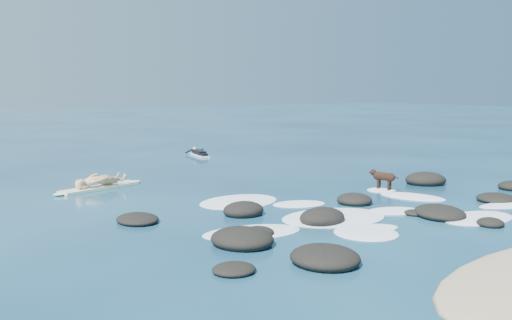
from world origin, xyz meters
TOP-DOWN VIEW (x-y plane):
  - ground at (0.00, 0.00)m, footprint 160.00×160.00m
  - reef_rocks at (-0.05, -1.94)m, footprint 14.12×7.07m
  - breaking_foam at (-0.63, -1.40)m, footprint 11.36×7.43m
  - standing_surfer_rig at (-5.57, 6.08)m, footprint 3.46×1.56m
  - paddling_surfer_rig at (1.59, 12.90)m, footprint 1.01×2.28m
  - dog at (2.56, 0.69)m, footprint 0.50×1.13m

SIDE VIEW (x-z plane):
  - ground at x=0.00m, z-range 0.00..0.00m
  - breaking_foam at x=-0.63m, z-range -0.05..0.07m
  - reef_rocks at x=-0.05m, z-range -0.18..0.40m
  - paddling_surfer_rig at x=1.59m, z-range -0.06..0.33m
  - dog at x=2.56m, z-range 0.12..0.85m
  - standing_surfer_rig at x=-5.57m, z-range -0.21..1.81m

